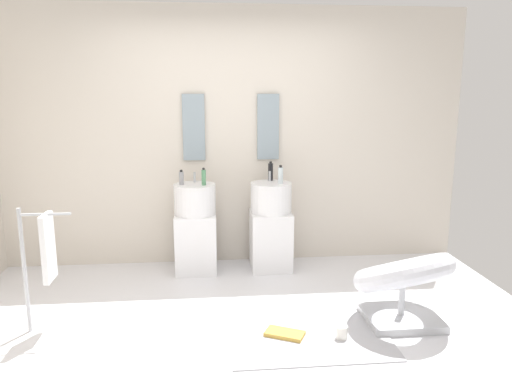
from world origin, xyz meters
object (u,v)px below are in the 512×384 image
pedestal_sink_left (196,228)px  towel_rack (44,250)px  magazine_ochre (285,334)px  soap_bottle_grey (181,178)px  soap_bottle_black (271,172)px  soap_bottle_green (204,177)px  lounge_chair (403,279)px  soap_bottle_clear (281,175)px  coffee_mug (342,332)px  pedestal_sink_right (271,226)px

pedestal_sink_left → towel_rack: (-1.07, -1.16, 0.19)m
magazine_ochre → soap_bottle_grey: size_ratio=1.95×
pedestal_sink_left → soap_bottle_black: bearing=9.8°
soap_bottle_green → pedestal_sink_left: bearing=150.1°
soap_bottle_grey → soap_bottle_black: 0.89m
pedestal_sink_left → soap_bottle_green: size_ratio=5.85×
lounge_chair → soap_bottle_clear: soap_bottle_clear is taller
coffee_mug → soap_bottle_black: 1.91m
magazine_ochre → coffee_mug: coffee_mug is taller
pedestal_sink_right → soap_bottle_clear: (0.09, -0.04, 0.52)m
pedestal_sink_right → soap_bottle_clear: soap_bottle_clear is taller
towel_rack → soap_bottle_clear: size_ratio=5.31×
lounge_chair → soap_bottle_clear: size_ratio=5.79×
pedestal_sink_left → soap_bottle_grey: (-0.12, -0.00, 0.50)m
lounge_chair → towel_rack: bearing=177.5°
lounge_chair → soap_bottle_green: (-1.52, 1.23, 0.61)m
magazine_ochre → towel_rack: bearing=-162.2°
soap_bottle_clear → lounge_chair: bearing=-58.0°
lounge_chair → coffee_mug: 0.66m
magazine_ochre → coffee_mug: 0.41m
lounge_chair → magazine_ochre: (-0.94, -0.16, -0.33)m
pedestal_sink_left → magazine_ochre: pedestal_sink_left is taller
coffee_mug → soap_bottle_green: soap_bottle_green is taller
magazine_ochre → soap_bottle_black: size_ratio=1.45×
soap_bottle_black → magazine_ochre: bearing=-93.3°
magazine_ochre → soap_bottle_black: 1.83m
pedestal_sink_left → soap_bottle_black: (0.76, 0.13, 0.53)m
pedestal_sink_left → coffee_mug: (1.08, -1.52, -0.39)m
magazine_ochre → coffee_mug: size_ratio=3.02×
pedestal_sink_left → coffee_mug: 1.90m
pedestal_sink_left → coffee_mug: pedestal_sink_left is taller
pedestal_sink_right → soap_bottle_clear: size_ratio=5.49×
magazine_ochre → soap_bottle_black: bearing=113.4°
pedestal_sink_right → magazine_ochre: bearing=-93.2°
magazine_ochre → soap_bottle_clear: (0.17, 1.40, 0.94)m
pedestal_sink_left → soap_bottle_clear: 0.99m
coffee_mug → soap_bottle_grey: bearing=128.4°
pedestal_sink_left → lounge_chair: pedestal_sink_left is taller
lounge_chair → soap_bottle_clear: 1.59m
pedestal_sink_left → lounge_chair: size_ratio=0.95×
pedestal_sink_right → soap_bottle_green: 0.84m
pedestal_sink_right → soap_bottle_clear: bearing=-24.1°
pedestal_sink_left → lounge_chair: (1.61, -1.28, -0.09)m
pedestal_sink_right → soap_bottle_grey: soap_bottle_grey is taller
soap_bottle_grey → pedestal_sink_left: bearing=2.3°
soap_bottle_clear → soap_bottle_black: bearing=114.2°
towel_rack → lounge_chair: bearing=-2.5°
soap_bottle_green → soap_bottle_clear: 0.75m
pedestal_sink_left → soap_bottle_grey: bearing=-177.7°
towel_rack → soap_bottle_green: size_ratio=5.66×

